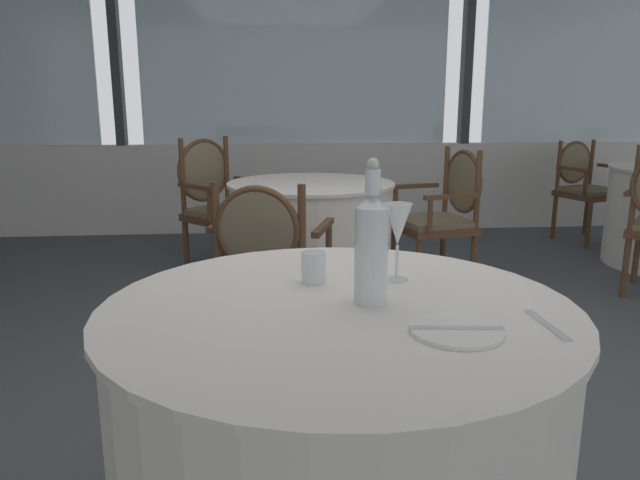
{
  "coord_description": "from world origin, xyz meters",
  "views": [
    {
      "loc": [
        -0.28,
        -2.34,
        1.24
      ],
      "look_at": [
        -0.14,
        -0.73,
        0.87
      ],
      "focal_mm": 33.28,
      "sensor_mm": 36.0,
      "label": 1
    }
  ],
  "objects_px": {
    "dining_chair_1_1": "(445,208)",
    "wine_glass": "(398,226)",
    "water_tumbler": "(314,267)",
    "side_plate": "(456,330)",
    "dining_chair_0_2": "(584,182)",
    "water_bottle": "(372,246)",
    "dining_chair_1_2": "(215,196)",
    "dining_chair_1_0": "(267,258)"
  },
  "relations": [
    {
      "from": "water_bottle",
      "to": "dining_chair_0_2",
      "type": "bearing_deg",
      "value": 55.2
    },
    {
      "from": "side_plate",
      "to": "water_tumbler",
      "type": "bearing_deg",
      "value": 125.18
    },
    {
      "from": "dining_chair_0_2",
      "to": "dining_chair_1_0",
      "type": "distance_m",
      "value": 3.76
    },
    {
      "from": "water_bottle",
      "to": "water_tumbler",
      "type": "xyz_separation_m",
      "value": [
        -0.13,
        0.18,
        -0.1
      ]
    },
    {
      "from": "water_bottle",
      "to": "dining_chair_1_0",
      "type": "height_order",
      "value": "water_bottle"
    },
    {
      "from": "side_plate",
      "to": "dining_chair_1_2",
      "type": "relative_size",
      "value": 0.2
    },
    {
      "from": "dining_chair_1_1",
      "to": "dining_chair_1_2",
      "type": "relative_size",
      "value": 0.95
    },
    {
      "from": "wine_glass",
      "to": "water_tumbler",
      "type": "relative_size",
      "value": 2.53
    },
    {
      "from": "wine_glass",
      "to": "water_tumbler",
      "type": "xyz_separation_m",
      "value": [
        -0.23,
        0.0,
        -0.11
      ]
    },
    {
      "from": "water_bottle",
      "to": "dining_chair_0_2",
      "type": "xyz_separation_m",
      "value": [
        2.62,
        3.77,
        -0.37
      ]
    },
    {
      "from": "dining_chair_1_1",
      "to": "dining_chair_1_2",
      "type": "height_order",
      "value": "dining_chair_1_2"
    },
    {
      "from": "water_bottle",
      "to": "dining_chair_0_2",
      "type": "relative_size",
      "value": 0.39
    },
    {
      "from": "dining_chair_0_2",
      "to": "dining_chair_1_2",
      "type": "xyz_separation_m",
      "value": [
        -3.25,
        -0.83,
        0.04
      ]
    },
    {
      "from": "side_plate",
      "to": "water_bottle",
      "type": "relative_size",
      "value": 0.56
    },
    {
      "from": "water_tumbler",
      "to": "dining_chair_0_2",
      "type": "height_order",
      "value": "dining_chair_0_2"
    },
    {
      "from": "water_bottle",
      "to": "wine_glass",
      "type": "distance_m",
      "value": 0.21
    },
    {
      "from": "dining_chair_1_0",
      "to": "water_tumbler",
      "type": "bearing_deg",
      "value": -156.58
    },
    {
      "from": "dining_chair_1_0",
      "to": "dining_chair_1_1",
      "type": "relative_size",
      "value": 0.95
    },
    {
      "from": "side_plate",
      "to": "water_tumbler",
      "type": "distance_m",
      "value": 0.48
    },
    {
      "from": "dining_chair_0_2",
      "to": "dining_chair_1_2",
      "type": "distance_m",
      "value": 3.36
    },
    {
      "from": "water_tumbler",
      "to": "dining_chair_1_1",
      "type": "xyz_separation_m",
      "value": [
        1.06,
        2.28,
        -0.26
      ]
    },
    {
      "from": "water_tumbler",
      "to": "dining_chair_1_2",
      "type": "relative_size",
      "value": 0.09
    },
    {
      "from": "water_tumbler",
      "to": "water_bottle",
      "type": "bearing_deg",
      "value": -54.81
    },
    {
      "from": "water_bottle",
      "to": "water_tumbler",
      "type": "distance_m",
      "value": 0.24
    },
    {
      "from": "side_plate",
      "to": "dining_chair_1_0",
      "type": "bearing_deg",
      "value": 104.56
    },
    {
      "from": "water_tumbler",
      "to": "dining_chair_0_2",
      "type": "relative_size",
      "value": 0.09
    },
    {
      "from": "dining_chair_1_0",
      "to": "dining_chair_1_2",
      "type": "bearing_deg",
      "value": 30.2
    },
    {
      "from": "dining_chair_1_0",
      "to": "dining_chair_1_1",
      "type": "bearing_deg",
      "value": -30.11
    },
    {
      "from": "side_plate",
      "to": "dining_chair_1_1",
      "type": "xyz_separation_m",
      "value": [
        0.79,
        2.67,
        -0.22
      ]
    },
    {
      "from": "wine_glass",
      "to": "dining_chair_1_2",
      "type": "height_order",
      "value": "dining_chair_1_2"
    },
    {
      "from": "dining_chair_0_2",
      "to": "dining_chair_1_0",
      "type": "xyz_separation_m",
      "value": [
        -2.88,
        -2.42,
        -0.01
      ]
    },
    {
      "from": "water_tumbler",
      "to": "dining_chair_1_1",
      "type": "relative_size",
      "value": 0.09
    },
    {
      "from": "dining_chair_1_0",
      "to": "dining_chair_1_2",
      "type": "xyz_separation_m",
      "value": [
        -0.37,
        1.59,
        0.05
      ]
    },
    {
      "from": "dining_chair_1_0",
      "to": "dining_chair_1_1",
      "type": "distance_m",
      "value": 1.63
    },
    {
      "from": "side_plate",
      "to": "water_tumbler",
      "type": "xyz_separation_m",
      "value": [
        -0.27,
        0.39,
        0.04
      ]
    },
    {
      "from": "water_bottle",
      "to": "water_tumbler",
      "type": "relative_size",
      "value": 4.16
    },
    {
      "from": "side_plate",
      "to": "dining_chair_1_0",
      "type": "xyz_separation_m",
      "value": [
        -0.41,
        1.56,
        -0.24
      ]
    },
    {
      "from": "wine_glass",
      "to": "dining_chair_1_0",
      "type": "relative_size",
      "value": 0.24
    },
    {
      "from": "dining_chair_1_1",
      "to": "wine_glass",
      "type": "bearing_deg",
      "value": 56.99
    },
    {
      "from": "water_bottle",
      "to": "dining_chair_1_2",
      "type": "height_order",
      "value": "water_bottle"
    },
    {
      "from": "water_tumbler",
      "to": "dining_chair_1_0",
      "type": "bearing_deg",
      "value": 96.39
    },
    {
      "from": "water_tumbler",
      "to": "side_plate",
      "type": "bearing_deg",
      "value": -54.82
    }
  ]
}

